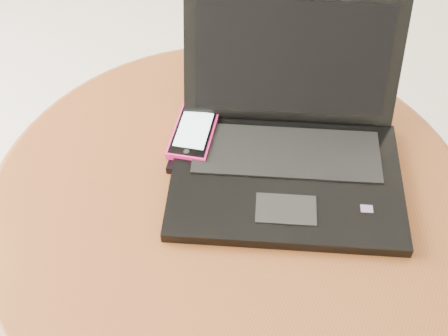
% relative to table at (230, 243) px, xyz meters
% --- Properties ---
extents(table, '(0.69, 0.69, 0.55)m').
position_rel_table_xyz_m(table, '(0.00, 0.00, 0.00)').
color(table, brown).
rests_on(table, ground).
extents(laptop, '(0.40, 0.38, 0.20)m').
position_rel_table_xyz_m(laptop, '(0.05, 0.09, 0.16)').
color(laptop, black).
rests_on(laptop, table).
extents(phone_black, '(0.09, 0.14, 0.01)m').
position_rel_table_xyz_m(phone_black, '(-0.08, 0.07, 0.12)').
color(phone_black, black).
rests_on(phone_black, table).
extents(phone_pink, '(0.08, 0.12, 0.01)m').
position_rel_table_xyz_m(phone_pink, '(-0.09, 0.07, 0.14)').
color(phone_pink, '#FF1B7D').
rests_on(phone_pink, phone_black).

